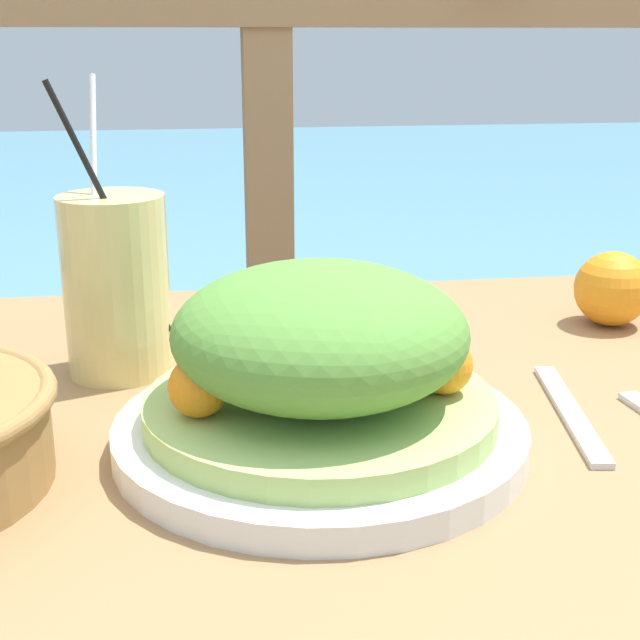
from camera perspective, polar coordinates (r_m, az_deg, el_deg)
name	(u,v)px	position (r m, az deg, el deg)	size (l,w,h in m)	color
patio_table	(362,561)	(0.71, 2.72, -15.17)	(1.00, 0.78, 0.75)	#997047
railing_fence	(269,210)	(1.38, -3.29, 7.04)	(2.80, 0.08, 1.12)	#937551
sea_backdrop	(219,226)	(3.94, -6.47, 5.98)	(12.00, 4.00, 0.45)	#568EA8
salad_plate	(320,372)	(0.61, 0.01, -3.33)	(0.29, 0.29, 0.13)	silver
drink_glass	(116,285)	(0.76, -12.91, 2.20)	(0.09, 0.09, 0.24)	#DBCC7F
fork	(572,413)	(0.70, 15.80, -5.78)	(0.05, 0.18, 0.00)	silver
orange_near_basket	(612,289)	(0.92, 18.20, 1.91)	(0.07, 0.07, 0.07)	orange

